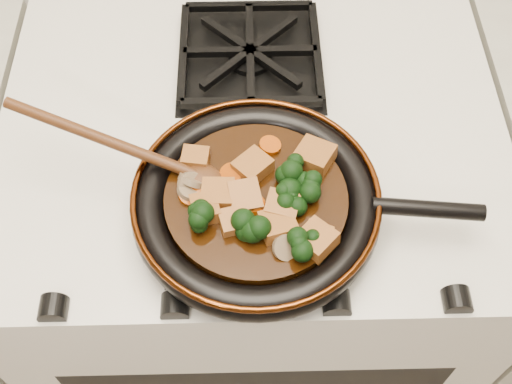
{
  "coord_description": "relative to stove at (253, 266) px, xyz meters",
  "views": [
    {
      "loc": [
        -0.01,
        1.1,
        1.65
      ],
      "look_at": [
        0.0,
        1.53,
        0.97
      ],
      "focal_mm": 45.0,
      "sensor_mm": 36.0,
      "label": 1
    }
  ],
  "objects": [
    {
      "name": "mushroom_slice_3",
      "position": [
        -0.08,
        -0.14,
        0.52
      ],
      "size": [
        0.04,
        0.05,
        0.03
      ],
      "primitive_type": "cylinder",
      "rotation": [
        0.8,
        0.0,
        0.84
      ],
      "color": "brown",
      "rests_on": "braising_sauce"
    },
    {
      "name": "wooden_spoon",
      "position": [
        -0.14,
        -0.1,
        0.53
      ],
      "size": [
        0.16,
        0.07,
        0.26
      ],
      "rotation": [
        0.0,
        0.0,
        2.84
      ],
      "color": "#42220E",
      "rests_on": "braising_sauce"
    },
    {
      "name": "burner_grate_back",
      "position": [
        0.0,
        0.14,
        0.46
      ],
      "size": [
        0.23,
        0.23,
        0.03
      ],
      "primitive_type": null,
      "color": "black",
      "rests_on": "stove"
    },
    {
      "name": "tofu_cube_9",
      "position": [
        -0.06,
        -0.18,
        0.52
      ],
      "size": [
        0.04,
        0.05,
        0.02
      ],
      "primitive_type": "cube",
      "rotation": [
        0.01,
        0.09,
        1.8
      ],
      "color": "brown",
      "rests_on": "braising_sauce"
    },
    {
      "name": "tofu_cube_2",
      "position": [
        -0.02,
        -0.2,
        0.52
      ],
      "size": [
        0.05,
        0.04,
        0.02
      ],
      "primitive_type": "cube",
      "rotation": [
        0.07,
        0.04,
        0.26
      ],
      "color": "brown",
      "rests_on": "braising_sauce"
    },
    {
      "name": "tofu_cube_6",
      "position": [
        0.03,
        -0.2,
        0.52
      ],
      "size": [
        0.05,
        0.05,
        0.03
      ],
      "primitive_type": "cube",
      "rotation": [
        0.06,
        0.08,
        1.87
      ],
      "color": "brown",
      "rests_on": "braising_sauce"
    },
    {
      "name": "tofu_cube_5",
      "position": [
        0.03,
        -0.18,
        0.52
      ],
      "size": [
        0.05,
        0.05,
        0.03
      ],
      "primitive_type": "cube",
      "rotation": [
        -0.03,
        -0.06,
        2.87
      ],
      "color": "brown",
      "rests_on": "braising_sauce"
    },
    {
      "name": "tofu_cube_8",
      "position": [
        0.08,
        -0.1,
        0.52
      ],
      "size": [
        0.06,
        0.06,
        0.03
      ],
      "primitive_type": "cube",
      "rotation": [
        -0.08,
        0.04,
        1.04
      ],
      "color": "brown",
      "rests_on": "braising_sauce"
    },
    {
      "name": "broccoli_floret_3",
      "position": [
        -0.0,
        -0.21,
        0.52
      ],
      "size": [
        0.07,
        0.07,
        0.06
      ],
      "primitive_type": null,
      "rotation": [
        -0.13,
        -0.15,
        0.07
      ],
      "color": "black",
      "rests_on": "braising_sauce"
    },
    {
      "name": "tofu_cube_1",
      "position": [
        0.07,
        -0.22,
        0.52
      ],
      "size": [
        0.05,
        0.05,
        0.02
      ],
      "primitive_type": "cube",
      "rotation": [
        -0.08,
        0.06,
        1.11
      ],
      "color": "brown",
      "rests_on": "braising_sauce"
    },
    {
      "name": "broccoli_floret_2",
      "position": [
        0.04,
        -0.17,
        0.52
      ],
      "size": [
        0.09,
        0.09,
        0.06
      ],
      "primitive_type": null,
      "rotation": [
        0.19,
        0.02,
        2.44
      ],
      "color": "black",
      "rests_on": "braising_sauce"
    },
    {
      "name": "burner_grate_front",
      "position": [
        0.0,
        -0.14,
        0.46
      ],
      "size": [
        0.23,
        0.23,
        0.03
      ],
      "primitive_type": null,
      "color": "black",
      "rests_on": "stove"
    },
    {
      "name": "carrot_coin_1",
      "position": [
        -0.08,
        -0.15,
        0.51
      ],
      "size": [
        0.03,
        0.03,
        0.02
      ],
      "primitive_type": "cylinder",
      "rotation": [
        0.24,
        0.19,
        0.0
      ],
      "color": "#A43D04",
      "rests_on": "braising_sauce"
    },
    {
      "name": "tofu_cube_0",
      "position": [
        -0.08,
        -0.1,
        0.52
      ],
      "size": [
        0.04,
        0.03,
        0.02
      ],
      "primitive_type": "cube",
      "rotation": [
        0.03,
        -0.03,
        3.02
      ],
      "color": "brown",
      "rests_on": "braising_sauce"
    },
    {
      "name": "broccoli_floret_0",
      "position": [
        -0.07,
        -0.2,
        0.52
      ],
      "size": [
        0.07,
        0.08,
        0.07
      ],
      "primitive_type": null,
      "rotation": [
        -0.16,
        0.0,
        2.91
      ],
      "color": "black",
      "rests_on": "braising_sauce"
    },
    {
      "name": "stove",
      "position": [
        0.0,
        0.0,
        0.0
      ],
      "size": [
        0.76,
        0.6,
        0.9
      ],
      "primitive_type": "cube",
      "color": "beige",
      "rests_on": "ground"
    },
    {
      "name": "carrot_coin_3",
      "position": [
        0.02,
        -0.08,
        0.51
      ],
      "size": [
        0.03,
        0.03,
        0.01
      ],
      "primitive_type": "cylinder",
      "rotation": [
        -0.0,
        0.15,
        0.0
      ],
      "color": "#A43D04",
      "rests_on": "braising_sauce"
    },
    {
      "name": "mushroom_slice_0",
      "position": [
        0.04,
        -0.23,
        0.52
      ],
      "size": [
        0.04,
        0.04,
        0.03
      ],
      "primitive_type": "cylinder",
      "rotation": [
        0.66,
        0.0,
        0.54
      ],
      "color": "brown",
      "rests_on": "braising_sauce"
    },
    {
      "name": "tofu_cube_4",
      "position": [
        -0.0,
        -0.12,
        0.52
      ],
      "size": [
        0.06,
        0.06,
        0.03
      ],
      "primitive_type": "cube",
      "rotation": [
        -0.04,
        0.01,
        0.75
      ],
      "color": "brown",
      "rests_on": "braising_sauce"
    },
    {
      "name": "broccoli_floret_1",
      "position": [
        0.05,
        -0.12,
        0.52
      ],
      "size": [
        0.07,
        0.07,
        0.06
      ],
      "primitive_type": null,
      "rotation": [
        -0.16,
        0.01,
        1.73
      ],
      "color": "black",
      "rests_on": "braising_sauce"
    },
    {
      "name": "carrot_coin_2",
      "position": [
        -0.03,
        -0.12,
        0.51
      ],
      "size": [
        0.03,
        0.03,
        0.03
      ],
      "primitive_type": "cylinder",
      "rotation": [
        0.35,
        -0.3,
        0.0
      ],
      "color": "#A43D04",
      "rests_on": "braising_sauce"
    },
    {
      "name": "tofu_cube_10",
      "position": [
        -0.04,
        -0.16,
        0.52
      ],
      "size": [
        0.04,
        0.04,
        0.02
      ],
      "primitive_type": "cube",
      "rotation": [
        -0.04,
        0.01,
        1.51
      ],
      "color": "brown",
      "rests_on": "braising_sauce"
    },
    {
      "name": "tofu_cube_7",
      "position": [
        0.07,
        -0.22,
        0.52
      ],
      "size": [
        0.06,
        0.06,
        0.03
      ],
      "primitive_type": "cube",
      "rotation": [
        -0.09,
        -0.01,
        0.8
      ],
      "color": "brown",
      "rests_on": "braising_sauce"
    },
    {
      "name": "mushroom_slice_1",
      "position": [
        -0.08,
        -0.15,
        0.52
      ],
      "size": [
        0.04,
        0.04,
        0.02
      ],
      "primitive_type": "cylinder",
      "rotation": [
        0.41,
        0.0,
        1.81
      ],
      "color": "brown",
      "rests_on": "braising_sauce"
    },
    {
      "name": "broccoli_floret_5",
      "position": [
        0.06,
        -0.15,
        0.52
      ],
      "size": [
        0.06,
        0.07,
        0.07
      ],
      "primitive_type": null,
      "rotation": [
        -0.18,
        -0.02,
        3.1
      ],
      "color": "black",
      "rests_on": "braising_sauce"
    },
    {
      "name": "skillet",
      "position": [
        0.01,
        -0.16,
        0.49
      ],
      "size": [
        0.45,
        0.32,
        0.05
      ],
      "rotation": [
        0.0,
        0.0,
        -0.1
      ],
      "color": "black",
      "rests_on": "burner_grate_front"
    },
    {
      "name": "braising_sauce",
      "position": [
        0.0,
        -0.16,
        0.5
      ],
      "size": [
        0.24,
        0.24,
        0.02
      ],
      "primitive_type": "cylinder",
      "color": "black",
      "rests_on": "skillet"
    },
    {
      "name": "carrot_coin_0",
      "position": [
        0.0,
        -0.17,
        0.51
      ],
      "size": [
        0.03,
        0.03,
        0.02
      ],
      "primitive_type": "cylinder",
      "rotation": [
        -0.24,
        -0.33,
        0.0
      ],
      "color": "#A43D04",
      "rests_on": "braising_sauce"
    },
    {
      "name": "broccoli_floret_4",
      "position": [
        0.06,
        -0.23,
        0.52
      ],
      "size": [
        0.08,
        0.09,
        0.07
      ],
      "primitive_type": null,
      "rotation": [
        -0.25,
        0.21,
        0.74
      ],
      "color": "black",
      "rests_on": "braising_sauce"
    },
    {
      "name": "mushroom_slice_2",
      "position": [
        -0.08,
        -0.13,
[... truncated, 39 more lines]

